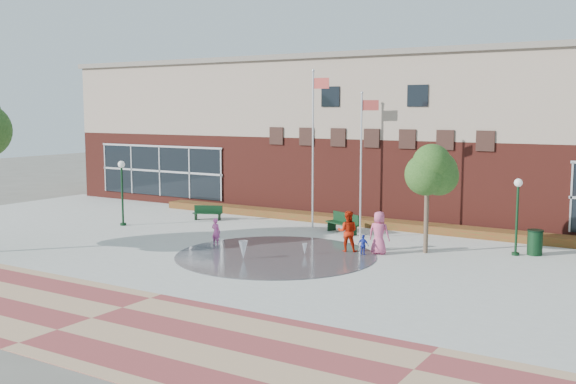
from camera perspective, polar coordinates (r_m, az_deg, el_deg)
The scene contains 20 objects.
ground at distance 25.92m, azimuth -4.68°, elevation -6.64°, with size 120.00×120.00×0.00m, color #666056.
plaza_concrete at distance 29.15m, azimuth 0.00°, elevation -5.07°, with size 46.00×18.00×0.01m, color #A8A8A0.
paver_band at distance 20.91m, azimuth -16.30°, elevation -10.25°, with size 46.00×6.00×0.01m, color brown.
splash_pad at distance 28.33m, azimuth -1.07°, elevation -5.43°, with size 8.40×8.40×0.01m, color #383A3D.
library_building at distance 40.63m, azimuth 10.06°, elevation 4.84°, with size 44.40×10.40×9.20m.
flower_bed at distance 35.73m, azimuth 6.42°, elevation -2.87°, with size 26.00×1.20×0.40m, color maroon.
flagpole_left at distance 34.38m, azimuth 2.20°, elevation 4.36°, with size 0.95×0.16×8.12m.
flagpole_right at distance 31.87m, azimuth 6.28°, elevation 2.95°, with size 0.80×0.39×6.93m.
lamp_left at distance 36.34m, azimuth -13.87°, elevation 0.53°, with size 0.36×0.36×3.44m.
lamp_right at distance 29.60m, azimuth 18.84°, elevation -1.29°, with size 0.34×0.34×3.26m.
bench_left at distance 37.56m, azimuth -6.81°, elevation -1.99°, with size 1.65×1.05×0.81m.
bench_mid at distance 33.44m, azimuth 4.62°, elevation -2.97°, with size 2.05×1.35×1.01m.
trash_can at distance 30.17m, azimuth 20.17°, elevation -4.03°, with size 0.66×0.66×1.09m.
tree_mid at distance 28.93m, azimuth 11.72°, elevation 1.53°, with size 2.78×2.78×4.69m.
water_jet_a at distance 27.65m, azimuth -3.80°, elevation -5.76°, with size 0.39×0.39×0.76m, color white.
water_jet_b at distance 28.42m, azimuth 1.42°, elevation -5.40°, with size 0.21×0.21×0.48m, color white.
child_splash at distance 30.50m, azimuth -6.12°, elevation -3.37°, with size 0.46×0.30×1.26m, color #EE56AE.
adult_red at distance 29.04m, azimuth 5.07°, elevation -3.35°, with size 0.87×0.68×1.79m, color #B31D08.
adult_pink at distance 28.70m, azimuth 7.71°, elevation -3.46°, with size 0.90×0.59×1.84m, color #C34C76.
child_blue at distance 28.48m, azimuth 6.39°, elevation -4.50°, with size 0.52×0.22×0.89m, color #1F2EA2.
Camera 1 is at (14.96, -20.27, 6.11)m, focal length 42.00 mm.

